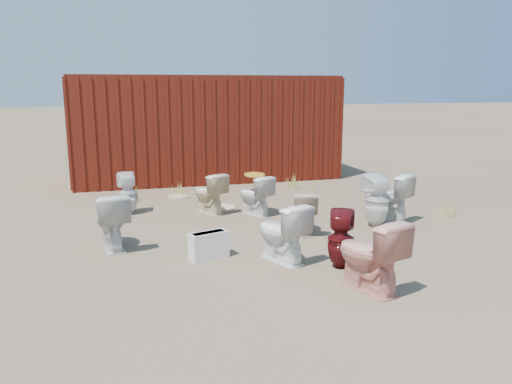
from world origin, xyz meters
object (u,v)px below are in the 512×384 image
object	(u,v)px
toilet_back_beige_left	(209,193)
toilet_back_e	(377,201)
toilet_back_beige_right	(304,212)
shipping_container	(205,127)
toilet_front_maroon	(341,239)
toilet_front_a	(111,221)
loose_tank	(209,245)
toilet_back_yellowlid	(255,195)
toilet_front_c	(281,232)
toilet_front_pink	(369,254)
toilet_back_a	(128,194)
toilet_front_e	(387,197)

from	to	relation	value
toilet_back_beige_left	toilet_back_e	distance (m)	2.84
toilet_back_beige_right	toilet_back_beige_left	bearing A→B (deg)	-37.18
shipping_container	toilet_back_beige_left	distance (m)	3.71
shipping_container	toilet_front_maroon	xyz separation A→B (m)	(0.50, -6.64, -0.84)
toilet_front_a	toilet_back_beige_right	world-z (taller)	toilet_front_a
loose_tank	toilet_front_a	bearing A→B (deg)	129.63
shipping_container	toilet_back_yellowlid	distance (m)	3.99
toilet_front_a	toilet_front_c	xyz separation A→B (m)	(2.06, -1.10, -0.01)
shipping_container	toilet_front_maroon	world-z (taller)	shipping_container
toilet_front_a	toilet_front_c	world-z (taller)	toilet_front_a
shipping_container	toilet_front_c	world-z (taller)	shipping_container
toilet_front_pink	toilet_back_e	distance (m)	2.59
toilet_front_a	toilet_back_a	xyz separation A→B (m)	(0.26, 1.87, -0.03)
toilet_front_c	toilet_front_maroon	world-z (taller)	toilet_front_c
toilet_back_beige_left	loose_tank	size ratio (longest dim) A/B	1.42
toilet_front_pink	toilet_front_c	world-z (taller)	toilet_front_pink
toilet_front_pink	toilet_back_beige_left	bearing A→B (deg)	-93.03
toilet_front_e	toilet_back_yellowlid	distance (m)	2.19
toilet_back_a	toilet_back_yellowlid	size ratio (longest dim) A/B	1.05
toilet_back_yellowlid	toilet_back_e	world-z (taller)	toilet_back_e
toilet_front_e	toilet_front_pink	bearing A→B (deg)	25.02
shipping_container	loose_tank	size ratio (longest dim) A/B	12.00
toilet_back_yellowlid	toilet_front_e	bearing A→B (deg)	128.23
toilet_back_beige_right	toilet_back_e	bearing A→B (deg)	-161.71
toilet_front_e	toilet_back_beige_right	size ratio (longest dim) A/B	1.22
toilet_front_pink	toilet_back_beige_right	world-z (taller)	toilet_front_pink
toilet_back_beige_right	toilet_front_maroon	bearing A→B (deg)	102.91
toilet_front_a	toilet_back_a	distance (m)	1.89
toilet_front_c	toilet_back_yellowlid	distance (m)	2.37
toilet_front_maroon	toilet_back_e	world-z (taller)	toilet_back_e
toilet_back_yellowlid	toilet_front_maroon	bearing A→B (deg)	71.02
shipping_container	loose_tank	xyz separation A→B (m)	(-0.99, -5.90, -1.02)
toilet_front_a	toilet_front_maroon	distance (m)	3.07
toilet_front_c	toilet_back_beige_right	world-z (taller)	toilet_front_c
toilet_back_a	toilet_back_beige_left	distance (m)	1.39
toilet_front_a	toilet_back_beige_left	bearing A→B (deg)	-145.94
toilet_back_e	loose_tank	world-z (taller)	toilet_back_e
toilet_front_c	toilet_front_e	bearing A→B (deg)	-170.37
toilet_front_maroon	toilet_back_beige_left	xyz separation A→B (m)	(-1.06, 3.07, -0.00)
loose_tank	toilet_back_beige_left	bearing A→B (deg)	61.72
toilet_front_e	toilet_back_e	size ratio (longest dim) A/B	0.96
toilet_back_beige_left	toilet_back_beige_right	xyz separation A→B (m)	(1.16, -1.59, -0.03)
toilet_front_c	toilet_back_yellowlid	xyz separation A→B (m)	(0.29, 2.35, -0.04)
toilet_front_a	toilet_back_yellowlid	xyz separation A→B (m)	(2.35, 1.25, -0.05)
toilet_front_e	toilet_front_maroon	bearing A→B (deg)	15.72
toilet_back_a	toilet_back_yellowlid	xyz separation A→B (m)	(2.09, -0.61, -0.02)
shipping_container	toilet_back_yellowlid	size ratio (longest dim) A/B	8.79
toilet_front_maroon	toilet_back_beige_left	distance (m)	3.25
toilet_front_c	loose_tank	distance (m)	0.95
toilet_back_beige_right	shipping_container	bearing A→B (deg)	-66.68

